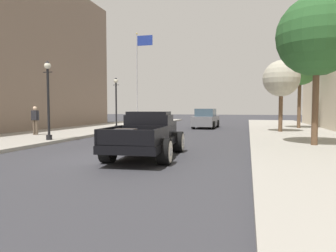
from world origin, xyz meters
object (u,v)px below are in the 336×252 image
at_px(car_background_grey, 206,119).
at_px(hotrod_truck_black, 149,135).
at_px(street_lamp_near, 48,94).
at_px(flagpole, 139,68).
at_px(street_tree_second, 281,79).
at_px(street_tree_third, 300,67).
at_px(street_lamp_far, 116,99).
at_px(pedestrian_sidewalk_left, 35,119).
at_px(street_tree_nearest, 317,36).

bearing_deg(car_background_grey, hotrod_truck_black, -89.85).
xyz_separation_m(hotrod_truck_black, car_background_grey, (-0.04, 15.59, 0.01)).
height_order(street_lamp_near, flagpole, flagpole).
height_order(car_background_grey, street_lamp_near, street_lamp_near).
bearing_deg(flagpole, street_tree_second, -32.23).
xyz_separation_m(car_background_grey, street_tree_third, (7.30, -0.43, 4.10)).
bearing_deg(car_background_grey, street_lamp_far, -143.30).
distance_m(hotrod_truck_black, street_lamp_far, 12.73).
bearing_deg(street_tree_third, flagpole, 164.78).
relative_size(hotrod_truck_black, street_tree_second, 1.07).
bearing_deg(hotrod_truck_black, flagpole, 111.01).
xyz_separation_m(pedestrian_sidewalk_left, street_tree_second, (14.01, 6.25, 2.53)).
xyz_separation_m(car_background_grey, street_lamp_far, (-6.18, -4.61, 1.62)).
distance_m(hotrod_truck_black, street_tree_third, 17.31).
bearing_deg(street_lamp_near, flagpole, 94.69).
height_order(street_lamp_far, street_tree_second, street_tree_second).
distance_m(car_background_grey, street_tree_second, 7.73).
height_order(hotrod_truck_black, street_tree_third, street_tree_third).
bearing_deg(street_tree_third, street_lamp_near, -136.53).
distance_m(street_tree_nearest, street_tree_third, 11.60).
bearing_deg(flagpole, street_lamp_far, -82.11).
bearing_deg(hotrod_truck_black, street_lamp_near, 156.56).
distance_m(hotrod_truck_black, street_tree_second, 12.66).
bearing_deg(street_tree_nearest, car_background_grey, 117.30).
height_order(car_background_grey, street_tree_third, street_tree_third).
bearing_deg(street_tree_nearest, street_lamp_near, -175.19).
relative_size(pedestrian_sidewalk_left, street_tree_second, 0.35).
distance_m(pedestrian_sidewalk_left, street_lamp_far, 6.74).
height_order(street_lamp_far, street_tree_third, street_tree_third).
bearing_deg(street_tree_nearest, street_tree_third, 84.45).
distance_m(pedestrian_sidewalk_left, street_tree_nearest, 15.11).
distance_m(pedestrian_sidewalk_left, street_tree_second, 15.55).
bearing_deg(street_lamp_far, street_tree_third, 17.23).
bearing_deg(pedestrian_sidewalk_left, street_lamp_near, -41.02).
distance_m(car_background_grey, flagpole, 9.54).
relative_size(hotrod_truck_black, street_lamp_near, 1.30).
height_order(car_background_grey, street_tree_nearest, street_tree_nearest).
height_order(hotrod_truck_black, street_tree_nearest, street_tree_nearest).
bearing_deg(hotrod_truck_black, pedestrian_sidewalk_left, 150.66).
relative_size(pedestrian_sidewalk_left, flagpole, 0.18).
xyz_separation_m(hotrod_truck_black, street_tree_second, (5.51, 11.03, 2.87)).
xyz_separation_m(street_lamp_far, flagpole, (-1.13, 8.15, 3.39)).
distance_m(car_background_grey, street_tree_third, 8.39).
height_order(street_lamp_near, street_tree_second, street_tree_second).
bearing_deg(street_lamp_far, flagpole, 97.89).
height_order(pedestrian_sidewalk_left, street_lamp_near, street_lamp_near).
bearing_deg(car_background_grey, pedestrian_sidewalk_left, -128.04).
xyz_separation_m(car_background_grey, flagpole, (-7.31, 3.55, 5.00)).
distance_m(street_lamp_far, street_tree_second, 11.79).
height_order(pedestrian_sidewalk_left, flagpole, flagpole).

